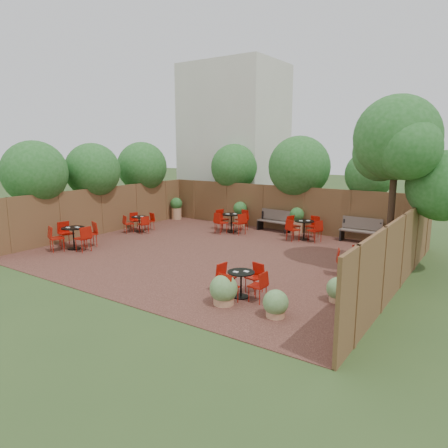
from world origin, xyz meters
The scene contains 13 objects.
ground centered at (0.00, 0.00, 0.00)m, with size 80.00×80.00×0.00m, color #354F23.
courtyard_paving centered at (0.00, 0.00, 0.01)m, with size 12.00×10.00×0.02m, color #3B2018.
fence_back centered at (0.00, 5.00, 1.00)m, with size 12.00×0.08×2.00m, color brown.
fence_left centered at (-6.00, 0.00, 1.00)m, with size 0.08×10.00×2.00m, color brown.
fence_right centered at (6.00, 0.00, 1.00)m, with size 0.08×10.00×2.00m, color brown.
neighbour_building centered at (-4.50, 8.00, 4.00)m, with size 5.00×4.00×8.00m, color beige.
overhang_foliage centered at (-2.38, 2.77, 2.71)m, with size 15.54×10.68×2.72m.
courtyard_tree centered at (5.35, 1.44, 3.81)m, with size 2.65×2.55×5.18m.
park_bench_left centered at (-0.15, 4.63, 0.50)m, with size 1.55×0.63×0.93m.
park_bench_right centered at (3.62, 4.63, 0.51)m, with size 1.56×0.52×0.96m.
bistro_tables centered at (-0.64, 0.69, 0.45)m, with size 11.35×8.34×0.93m.
planters centered at (-0.82, 3.95, 0.62)m, with size 11.19×4.01×1.15m.
low_shrubs centered at (3.76, -3.19, 0.34)m, with size 2.81×2.33×0.73m.
Camera 1 is at (8.04, -11.28, 3.78)m, focal length 32.77 mm.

